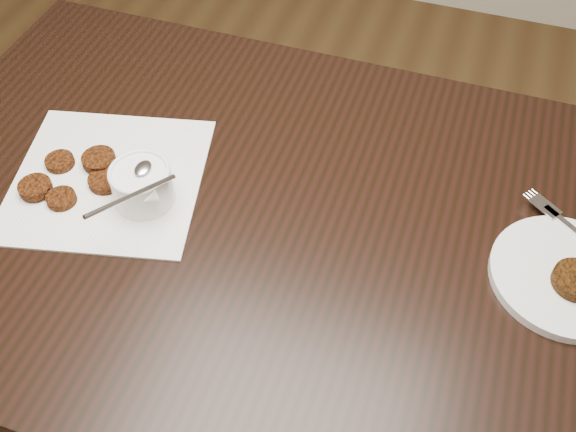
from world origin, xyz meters
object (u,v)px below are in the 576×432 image
at_px(napkin, 108,179).
at_px(sauce_ramekin, 139,171).
at_px(plate_with_patty, 567,273).
at_px(table, 284,333).

relative_size(napkin, sauce_ramekin, 2.33).
xyz_separation_m(sauce_ramekin, plate_with_patty, (0.67, 0.06, -0.06)).
xyz_separation_m(napkin, plate_with_patty, (0.75, 0.04, 0.01)).
bearing_deg(napkin, plate_with_patty, 2.98).
relative_size(sauce_ramekin, plate_with_patty, 0.61).
bearing_deg(plate_with_patty, napkin, -177.02).
height_order(napkin, plate_with_patty, plate_with_patty).
height_order(sauce_ramekin, plate_with_patty, sauce_ramekin).
bearing_deg(sauce_ramekin, table, 9.28).
xyz_separation_m(table, plate_with_patty, (0.44, 0.02, 0.39)).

